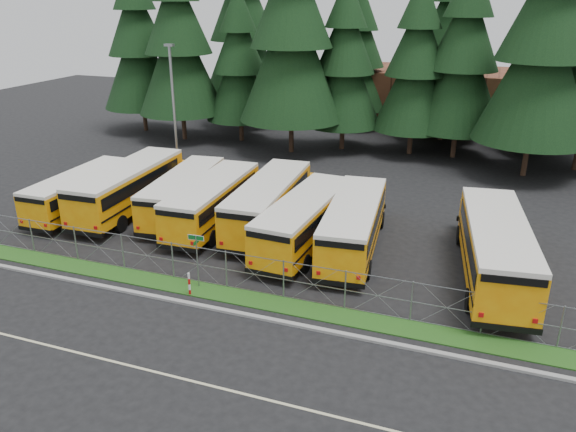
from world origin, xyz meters
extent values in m
plane|color=black|center=(0.00, 0.00, 0.00)|extent=(120.00, 120.00, 0.00)
cube|color=gray|center=(0.00, -3.10, 0.06)|extent=(50.00, 0.25, 0.12)
cube|color=#1A4915|center=(0.00, -1.70, 0.03)|extent=(50.00, 1.40, 0.06)
cube|color=beige|center=(0.00, -8.00, 0.01)|extent=(50.00, 0.12, 0.01)
cube|color=brown|center=(6.00, 40.00, 3.00)|extent=(22.00, 10.00, 6.00)
cylinder|color=gray|center=(-2.33, -1.43, 1.40)|extent=(0.06, 0.06, 2.80)
cube|color=#0D5B1D|center=(-2.33, -1.43, 2.68)|extent=(0.80, 0.06, 0.22)
cube|color=white|center=(-2.33, -1.43, 2.68)|extent=(0.84, 0.05, 0.26)
cube|color=#0D5B1D|center=(-2.33, -1.43, 2.44)|extent=(0.05, 0.55, 0.18)
cylinder|color=#B20C0C|center=(-2.35, -2.30, 0.60)|extent=(0.11, 0.11, 1.20)
cylinder|color=gray|center=(-12.54, 14.14, 5.00)|extent=(0.20, 0.20, 10.00)
cube|color=gray|center=(-12.54, 14.14, 10.05)|extent=(0.70, 0.35, 0.18)
camera|label=1|loc=(10.23, -23.04, 13.62)|focal=35.00mm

